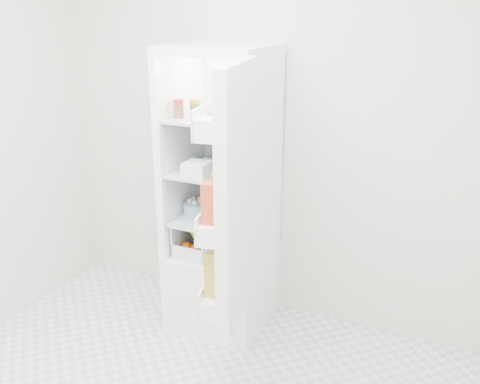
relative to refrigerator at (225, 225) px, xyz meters
The scene contains 21 objects.
room_walls 1.57m from the refrigerator, 80.89° to the right, with size 3.02×3.02×2.61m.
refrigerator is the anchor object (origin of this frame).
shelf_low 0.10m from the refrigerator, 90.00° to the right, with size 0.49×0.53×0.01m, color silver.
shelf_mid 0.39m from the refrigerator, 90.00° to the right, with size 0.49×0.53×0.01m, color silver.
shelf_top 0.72m from the refrigerator, 90.00° to the right, with size 0.49×0.53×0.01m, color silver.
crisper_left 0.15m from the refrigerator, 152.98° to the right, with size 0.23×0.46×0.22m, color silver, non-canonical shape.
crisper_right 0.15m from the refrigerator, 27.02° to the right, with size 0.23×0.46×0.22m, color silver, non-canonical shape.
condiment_jars 0.78m from the refrigerator, 90.00° to the right, with size 0.46×0.16×0.08m.
squeeze_bottle 0.85m from the refrigerator, 11.19° to the right, with size 0.06×0.06×0.20m, color white.
tub_white 0.51m from the refrigerator, 101.90° to the right, with size 0.14×0.14×0.09m, color white.
tub_cream 0.44m from the refrigerator, 115.05° to the right, with size 0.11×0.11×0.06m, color silver.
tin_red 0.52m from the refrigerator, 62.99° to the right, with size 0.09×0.09×0.06m, color red.
foil_tray 0.43m from the refrigerator, 107.51° to the left, with size 0.16×0.12×0.04m, color silver.
tub_green 0.45m from the refrigerator, 31.97° to the left, with size 0.11×0.15×0.08m, color #469B4B.
red_cabbage 0.17m from the refrigerator, 62.70° to the right, with size 0.16×0.16×0.16m, color #5C1F52.
bell_pepper 0.19m from the refrigerator, 105.17° to the right, with size 0.09×0.09×0.09m, color #B70B13.
mushroom_bowl 0.22m from the refrigerator, 151.42° to the right, with size 0.16×0.16×0.08m, color #82AEC3.
salad_bag 0.32m from the refrigerator, 69.36° to the right, with size 0.11×0.11×0.11m, color #A8C191.
citrus_pile 0.17m from the refrigerator, 146.25° to the right, with size 0.20×0.31×0.16m.
veg_pile 0.18m from the refrigerator, 26.82° to the right, with size 0.16×0.30×0.10m.
fridge_door 0.84m from the refrigerator, 60.70° to the right, with size 0.27×0.60×1.30m.
Camera 1 is at (1.22, -1.61, 2.03)m, focal length 40.00 mm.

